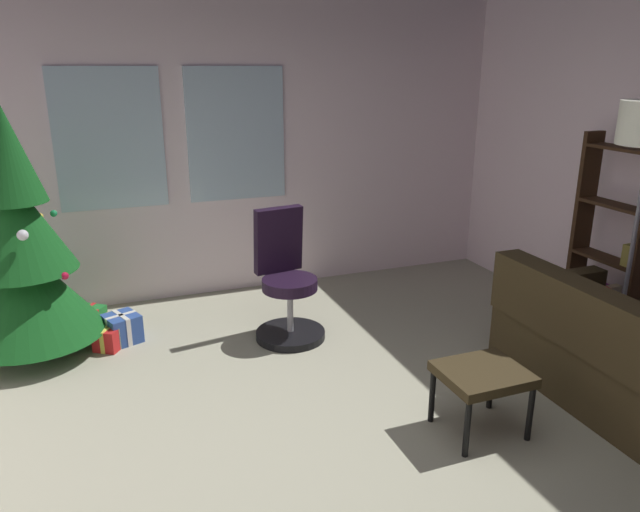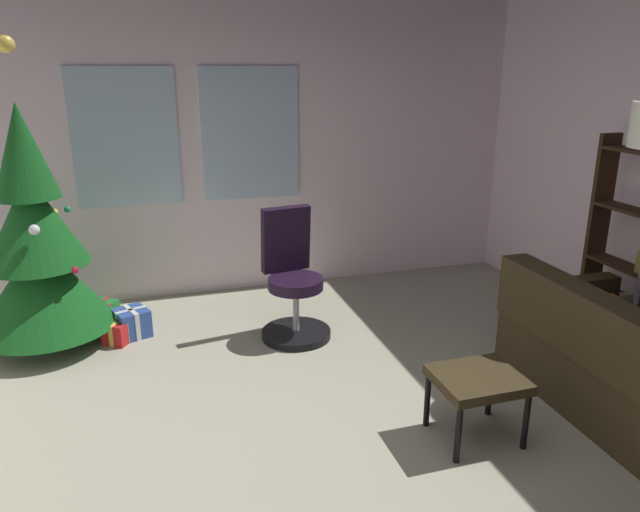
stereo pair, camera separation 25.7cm
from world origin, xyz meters
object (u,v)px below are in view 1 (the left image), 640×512
object	(u,v)px
bookshelf	(610,254)
gift_box_blue	(122,328)
footstool	(482,378)
gift_box_red	(110,337)
gift_box_green	(85,318)
gift_box_gold	(109,326)
holiday_tree	(24,257)
office_chair	(286,288)

from	to	relation	value
bookshelf	gift_box_blue	bearing A→B (deg)	159.78
footstool	gift_box_blue	bearing A→B (deg)	133.48
gift_box_red	bookshelf	bearing A→B (deg)	-18.59
gift_box_red	gift_box_green	distance (m)	0.53
gift_box_green	gift_box_gold	xyz separation A→B (m)	(0.18, -0.23, -0.01)
holiday_tree	gift_box_gold	distance (m)	0.89
office_chair	bookshelf	xyz separation A→B (m)	(2.32, -0.96, 0.31)
gift_box_red	office_chair	bearing A→B (deg)	-11.50
holiday_tree	gift_box_red	bearing A→B (deg)	-12.03
office_chair	gift_box_green	bearing A→B (deg)	153.29
gift_box_blue	bookshelf	bearing A→B (deg)	-20.22
gift_box_blue	office_chair	world-z (taller)	office_chair
holiday_tree	gift_box_green	world-z (taller)	holiday_tree
gift_box_red	footstool	bearing A→B (deg)	-43.95
gift_box_gold	holiday_tree	bearing A→B (deg)	-163.63
footstool	holiday_tree	size ratio (longest dim) A/B	0.21
gift_box_red	gift_box_blue	world-z (taller)	gift_box_blue
holiday_tree	office_chair	xyz separation A→B (m)	(1.89, -0.39, -0.37)
holiday_tree	office_chair	size ratio (longest dim) A/B	2.20
gift_box_blue	office_chair	size ratio (longest dim) A/B	0.31
holiday_tree	office_chair	bearing A→B (deg)	-11.65
gift_box_red	bookshelf	xyz separation A→B (m)	(3.69, -1.24, 0.63)
gift_box_red	office_chair	xyz separation A→B (m)	(1.36, -0.28, 0.32)
gift_box_gold	gift_box_blue	world-z (taller)	gift_box_blue
footstool	holiday_tree	world-z (taller)	holiday_tree
footstool	gift_box_gold	distance (m)	3.03
gift_box_gold	gift_box_red	bearing A→B (deg)	-89.57
footstool	gift_box_red	xyz separation A→B (m)	(-2.03, 1.96, -0.27)
holiday_tree	footstool	bearing A→B (deg)	-38.99
footstool	gift_box_green	xyz separation A→B (m)	(-2.21, 2.46, -0.28)
gift_box_blue	office_chair	xyz separation A→B (m)	(1.27, -0.36, 0.30)
gift_box_blue	footstool	bearing A→B (deg)	-46.52
gift_box_gold	gift_box_blue	distance (m)	0.21
holiday_tree	gift_box_green	distance (m)	0.87
gift_box_blue	bookshelf	distance (m)	3.87
holiday_tree	gift_box_gold	bearing A→B (deg)	16.37
gift_box_red	bookshelf	distance (m)	3.94
gift_box_red	office_chair	size ratio (longest dim) A/B	0.28
gift_box_red	gift_box_green	xyz separation A→B (m)	(-0.18, 0.50, -0.01)
gift_box_green	gift_box_blue	distance (m)	0.50
gift_box_green	bookshelf	size ratio (longest dim) A/B	0.23
footstool	office_chair	size ratio (longest dim) A/B	0.47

